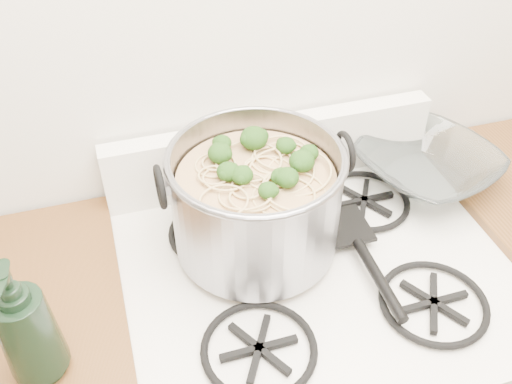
% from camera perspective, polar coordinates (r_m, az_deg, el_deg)
% --- Properties ---
extents(stock_pot, '(0.37, 0.34, 0.23)m').
position_cam_1_polar(stock_pot, '(1.10, 0.00, -1.00)').
color(stock_pot, gray).
rests_on(stock_pot, gas_range).
extents(spatula, '(0.30, 0.32, 0.02)m').
position_cam_1_polar(spatula, '(1.20, 9.08, -3.15)').
color(spatula, black).
rests_on(spatula, gas_range).
extents(glass_bowl, '(0.15, 0.15, 0.03)m').
position_cam_1_polar(glass_bowl, '(1.37, 16.59, 1.87)').
color(glass_bowl, white).
rests_on(glass_bowl, gas_range).
extents(bottle, '(0.10, 0.10, 0.25)m').
position_cam_1_polar(bottle, '(0.95, -22.12, -12.07)').
color(bottle, black).
rests_on(bottle, counter_left).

